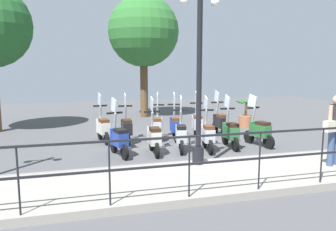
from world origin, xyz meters
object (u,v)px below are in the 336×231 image
at_px(potted_palm, 246,116).
at_px(scooter_near_2, 208,134).
at_px(tree_distant, 143,32).
at_px(scooter_far_2, 175,125).
at_px(scooter_far_1, 197,123).
at_px(scooter_near_0, 259,130).
at_px(scooter_near_1, 230,132).
at_px(lamp_post_near, 199,85).
at_px(pedestrian_with_bag, 335,125).
at_px(scooter_far_4, 127,128).
at_px(scooter_near_4, 154,137).
at_px(scooter_far_5, 103,127).
at_px(scooter_near_5, 119,138).
at_px(scooter_near_3, 181,134).
at_px(scooter_far_0, 220,122).
at_px(scooter_far_3, 157,126).

distance_m(potted_palm, scooter_near_2, 4.26).
bearing_deg(tree_distant, scooter_far_2, 179.85).
bearing_deg(scooter_far_1, scooter_near_0, -129.11).
xyz_separation_m(scooter_near_1, scooter_far_2, (1.48, 1.25, 0.00)).
xyz_separation_m(lamp_post_near, pedestrian_with_bag, (-0.93, -2.89, -0.88)).
bearing_deg(scooter_near_0, pedestrian_with_bag, 173.47).
bearing_deg(scooter_far_4, scooter_near_0, -109.61).
relative_size(scooter_near_4, scooter_far_5, 1.00).
height_order(scooter_near_2, scooter_near_5, same).
distance_m(scooter_near_2, scooter_near_3, 0.75).
distance_m(scooter_far_2, scooter_far_4, 1.58).
bearing_deg(scooter_near_4, pedestrian_with_bag, -123.01).
bearing_deg(scooter_near_3, scooter_far_5, 65.27).
relative_size(scooter_near_1, scooter_far_4, 1.00).
bearing_deg(scooter_far_1, scooter_near_4, 145.56).
bearing_deg(scooter_near_5, scooter_far_1, -72.19).
relative_size(lamp_post_near, scooter_near_2, 2.67).
relative_size(tree_distant, scooter_far_5, 3.66).
distance_m(scooter_near_2, scooter_far_1, 1.88).
bearing_deg(tree_distant, scooter_far_4, 163.00).
bearing_deg(scooter_far_0, scooter_near_1, 166.22).
distance_m(pedestrian_with_bag, tree_distant, 10.07).
relative_size(lamp_post_near, scooter_near_3, 2.67).
xyz_separation_m(scooter_far_2, scooter_far_3, (0.04, 0.58, 0.00)).
height_order(lamp_post_near, potted_palm, lamp_post_near).
bearing_deg(scooter_far_5, scooter_far_1, -100.80).
height_order(potted_palm, scooter_far_2, scooter_far_2).
relative_size(scooter_far_0, scooter_far_3, 1.00).
bearing_deg(scooter_near_2, potted_palm, -32.25).
bearing_deg(scooter_far_3, tree_distant, 8.46).
distance_m(scooter_near_3, scooter_far_5, 2.66).
relative_size(scooter_near_3, scooter_near_5, 1.00).
height_order(scooter_near_4, scooter_near_5, same).
relative_size(scooter_near_4, scooter_far_3, 1.00).
distance_m(scooter_near_0, scooter_near_1, 0.94).
height_order(scooter_near_2, scooter_far_5, same).
bearing_deg(potted_palm, scooter_near_0, 158.45).
bearing_deg(scooter_near_5, scooter_near_4, -106.14).
bearing_deg(scooter_near_2, pedestrian_with_bag, -130.26).
xyz_separation_m(scooter_near_0, scooter_near_1, (0.00, 0.94, 0.00)).
bearing_deg(pedestrian_with_bag, scooter_far_3, 26.12).
height_order(scooter_near_0, scooter_near_1, same).
bearing_deg(scooter_near_4, scooter_near_0, -85.93).
height_order(scooter_near_0, scooter_far_3, same).
distance_m(scooter_near_1, scooter_far_2, 1.94).
xyz_separation_m(lamp_post_near, scooter_near_3, (1.73, -0.14, -1.48)).
distance_m(scooter_far_0, scooter_far_4, 3.29).
xyz_separation_m(scooter_near_2, scooter_near_3, (0.18, 0.73, 0.00)).
relative_size(lamp_post_near, pedestrian_with_bag, 2.58).
xyz_separation_m(scooter_far_0, scooter_far_5, (0.01, 3.99, 0.00)).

